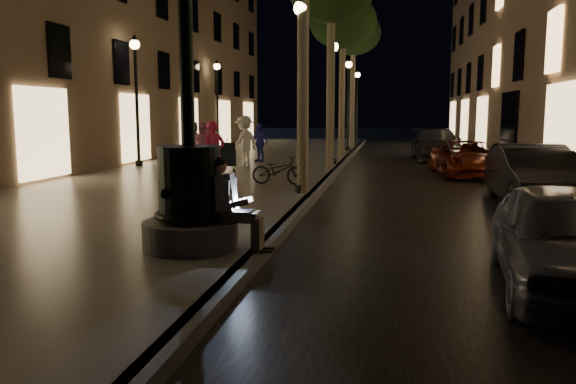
% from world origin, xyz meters
% --- Properties ---
extents(ground, '(120.00, 120.00, 0.00)m').
position_xyz_m(ground, '(0.00, 15.00, 0.00)').
color(ground, black).
rests_on(ground, ground).
extents(cobble_lane, '(6.00, 45.00, 0.02)m').
position_xyz_m(cobble_lane, '(3.00, 15.00, 0.01)').
color(cobble_lane, black).
rests_on(cobble_lane, ground).
extents(promenade, '(8.00, 45.00, 0.20)m').
position_xyz_m(promenade, '(-4.00, 15.00, 0.10)').
color(promenade, slate).
rests_on(promenade, ground).
extents(curb_strip, '(0.25, 45.00, 0.20)m').
position_xyz_m(curb_strip, '(0.00, 15.00, 0.10)').
color(curb_strip, '#59595B').
rests_on(curb_strip, ground).
extents(fountain_lamppost, '(1.40, 1.40, 5.21)m').
position_xyz_m(fountain_lamppost, '(-1.00, 2.00, 1.21)').
color(fountain_lamppost, '#59595B').
rests_on(fountain_lamppost, promenade).
extents(seated_man_laptop, '(0.98, 0.33, 1.35)m').
position_xyz_m(seated_man_laptop, '(-0.39, 2.00, 0.91)').
color(seated_man_laptop, tan).
rests_on(seated_man_laptop, promenade).
extents(tree_third, '(3.00, 3.00, 7.20)m').
position_xyz_m(tree_third, '(-0.30, 20.00, 6.14)').
color(tree_third, '#6B604C').
rests_on(tree_third, promenade).
extents(tree_far, '(3.00, 3.00, 7.50)m').
position_xyz_m(tree_far, '(-0.22, 26.00, 6.43)').
color(tree_far, '#6B604C').
rests_on(tree_far, promenade).
extents(lamp_curb_a, '(0.36, 0.36, 4.81)m').
position_xyz_m(lamp_curb_a, '(-0.30, 8.00, 3.24)').
color(lamp_curb_a, black).
rests_on(lamp_curb_a, promenade).
extents(lamp_curb_b, '(0.36, 0.36, 4.81)m').
position_xyz_m(lamp_curb_b, '(-0.30, 16.00, 3.24)').
color(lamp_curb_b, black).
rests_on(lamp_curb_b, promenade).
extents(lamp_curb_c, '(0.36, 0.36, 4.81)m').
position_xyz_m(lamp_curb_c, '(-0.30, 24.00, 3.24)').
color(lamp_curb_c, black).
rests_on(lamp_curb_c, promenade).
extents(lamp_curb_d, '(0.36, 0.36, 4.81)m').
position_xyz_m(lamp_curb_d, '(-0.30, 32.00, 3.24)').
color(lamp_curb_d, black).
rests_on(lamp_curb_d, promenade).
extents(lamp_left_b, '(0.36, 0.36, 4.81)m').
position_xyz_m(lamp_left_b, '(-7.40, 14.00, 3.24)').
color(lamp_left_b, black).
rests_on(lamp_left_b, promenade).
extents(lamp_left_c, '(0.36, 0.36, 4.81)m').
position_xyz_m(lamp_left_c, '(-7.40, 24.00, 3.24)').
color(lamp_left_c, black).
rests_on(lamp_left_c, promenade).
extents(stroller, '(0.72, 1.17, 1.18)m').
position_xyz_m(stroller, '(-3.10, 11.15, 0.79)').
color(stroller, black).
rests_on(stroller, promenade).
extents(car_front, '(1.92, 3.98, 1.31)m').
position_xyz_m(car_front, '(4.00, 1.50, 0.66)').
color(car_front, '#929398').
rests_on(car_front, ground).
extents(car_second, '(1.56, 4.40, 1.45)m').
position_xyz_m(car_second, '(5.20, 8.12, 0.72)').
color(car_second, black).
rests_on(car_second, ground).
extents(car_third, '(2.49, 4.61, 1.23)m').
position_xyz_m(car_third, '(4.52, 14.23, 0.61)').
color(car_third, maroon).
rests_on(car_third, ground).
extents(car_rear, '(2.21, 5.11, 1.46)m').
position_xyz_m(car_rear, '(4.00, 20.86, 0.73)').
color(car_rear, '#313036').
rests_on(car_rear, ground).
extents(pedestrian_red, '(0.76, 0.74, 1.76)m').
position_xyz_m(pedestrian_red, '(-2.79, 8.78, 1.08)').
color(pedestrian_red, '#CB2853').
rests_on(pedestrian_red, promenade).
extents(pedestrian_pink, '(0.97, 0.88, 1.63)m').
position_xyz_m(pedestrian_pink, '(-4.83, 13.88, 1.01)').
color(pedestrian_pink, '#C06693').
rests_on(pedestrian_pink, promenade).
extents(pedestrian_white, '(1.18, 1.40, 1.88)m').
position_xyz_m(pedestrian_white, '(-3.35, 14.18, 1.14)').
color(pedestrian_white, white).
rests_on(pedestrian_white, promenade).
extents(pedestrian_blue, '(0.97, 0.85, 1.57)m').
position_xyz_m(pedestrian_blue, '(-3.32, 16.48, 0.98)').
color(pedestrian_blue, '#2A309A').
rests_on(pedestrian_blue, promenade).
extents(pedestrian_dark, '(0.60, 0.83, 1.57)m').
position_xyz_m(pedestrian_dark, '(-6.87, 18.58, 0.99)').
color(pedestrian_dark, '#2D2E32').
rests_on(pedestrian_dark, promenade).
extents(bicycle, '(1.55, 0.65, 0.80)m').
position_xyz_m(bicycle, '(-1.14, 9.43, 0.60)').
color(bicycle, black).
rests_on(bicycle, promenade).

